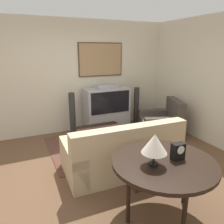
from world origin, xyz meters
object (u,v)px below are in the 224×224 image
(tv, at_px, (106,109))
(speaker_tower_left, at_px, (72,116))
(couch, at_px, (122,154))
(console_table, at_px, (164,165))
(table_lamp, at_px, (154,144))
(armchair, at_px, (162,124))
(coffee_table, at_px, (100,130))
(mantel_clock, at_px, (178,151))
(speaker_tower_right, at_px, (136,108))

(tv, xyz_separation_m, speaker_tower_left, (-0.87, 0.00, -0.06))
(tv, relative_size, couch, 0.61)
(console_table, height_order, table_lamp, table_lamp)
(armchair, distance_m, console_table, 2.79)
(coffee_table, height_order, mantel_clock, mantel_clock)
(console_table, bearing_deg, tv, 79.67)
(couch, distance_m, speaker_tower_right, 2.35)
(tv, distance_m, table_lamp, 3.19)
(speaker_tower_right, bearing_deg, mantel_clock, -112.24)
(console_table, distance_m, speaker_tower_right, 3.38)
(couch, bearing_deg, mantel_clock, 97.11)
(mantel_clock, bearing_deg, tv, 82.85)
(armchair, distance_m, speaker_tower_right, 0.90)
(coffee_table, xyz_separation_m, console_table, (-0.07, -2.23, 0.34))
(table_lamp, xyz_separation_m, speaker_tower_left, (-0.15, 3.08, -0.52))
(couch, distance_m, table_lamp, 1.40)
(tv, height_order, coffee_table, tv)
(speaker_tower_right, bearing_deg, armchair, -75.48)
(coffee_table, xyz_separation_m, speaker_tower_left, (-0.38, 0.82, 0.14))
(console_table, xyz_separation_m, speaker_tower_left, (-0.32, 3.05, -0.20))
(armchair, xyz_separation_m, speaker_tower_left, (-1.96, 0.84, 0.22))
(coffee_table, bearing_deg, armchair, -0.95)
(console_table, xyz_separation_m, mantel_clock, (0.17, -0.03, 0.16))
(tv, distance_m, armchair, 1.41)
(couch, bearing_deg, speaker_tower_right, -124.94)
(couch, distance_m, speaker_tower_left, 1.93)
(couch, bearing_deg, coffee_table, -89.81)
(coffee_table, distance_m, speaker_tower_left, 0.91)
(console_table, height_order, mantel_clock, mantel_clock)
(tv, relative_size, armchair, 1.02)
(armchair, bearing_deg, console_table, -15.60)
(armchair, relative_size, speaker_tower_right, 1.10)
(speaker_tower_right, bearing_deg, console_table, -115.09)
(armchair, distance_m, speaker_tower_left, 2.15)
(armchair, xyz_separation_m, console_table, (-1.65, -2.21, 0.42))
(tv, xyz_separation_m, speaker_tower_right, (0.87, 0.00, -0.06))
(couch, relative_size, coffee_table, 1.97)
(speaker_tower_left, bearing_deg, table_lamp, -87.25)
(coffee_table, relative_size, speaker_tower_left, 0.93)
(console_table, relative_size, speaker_tower_right, 1.17)
(armchair, bearing_deg, coffee_table, -69.81)
(table_lamp, relative_size, speaker_tower_left, 0.35)
(armchair, relative_size, coffee_table, 1.18)
(tv, height_order, armchair, tv)
(coffee_table, xyz_separation_m, table_lamp, (-0.24, -2.26, 0.66))
(coffee_table, height_order, table_lamp, table_lamp)
(speaker_tower_left, bearing_deg, speaker_tower_right, 0.00)
(couch, height_order, coffee_table, couch)
(table_lamp, bearing_deg, speaker_tower_left, 92.75)
(table_lamp, relative_size, speaker_tower_right, 0.35)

